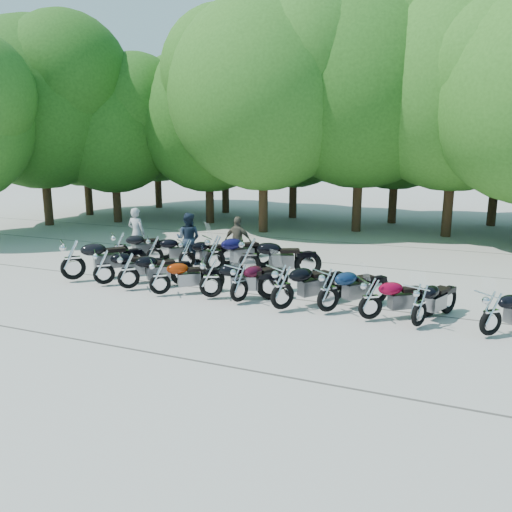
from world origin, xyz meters
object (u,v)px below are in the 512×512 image
at_px(motorcycle_3, 160,276).
at_px(motorcycle_6, 282,286).
at_px(motorcycle_7, 328,289).
at_px(motorcycle_14, 215,252).
at_px(motorcycle_5, 239,282).
at_px(motorcycle_11, 120,246).
at_px(motorcycle_15, 249,256).
at_px(motorcycle_12, 154,249).
at_px(motorcycle_10, 492,312).
at_px(rider_2, 238,241).
at_px(motorcycle_4, 211,277).
at_px(motorcycle_8, 371,297).
at_px(rider_0, 137,233).
at_px(motorcycle_2, 128,270).
at_px(motorcycle_9, 420,304).
at_px(motorcycle_0, 72,259).
at_px(motorcycle_1, 104,266).
at_px(motorcycle_13, 187,253).
at_px(rider_1, 188,238).

distance_m(motorcycle_3, motorcycle_6, 3.53).
bearing_deg(motorcycle_7, motorcycle_14, 7.76).
relative_size(motorcycle_5, motorcycle_11, 0.97).
relative_size(motorcycle_5, motorcycle_15, 0.83).
bearing_deg(motorcycle_12, motorcycle_10, -143.74).
xyz_separation_m(motorcycle_10, rider_2, (-7.73, 4.05, 0.27)).
distance_m(motorcycle_14, rider_2, 1.34).
bearing_deg(motorcycle_7, motorcycle_4, 38.21).
relative_size(motorcycle_7, motorcycle_12, 1.09).
height_order(motorcycle_8, rider_0, rider_0).
distance_m(motorcycle_2, motorcycle_3, 1.15).
xyz_separation_m(motorcycle_4, motorcycle_15, (0.08, 2.46, 0.09)).
xyz_separation_m(motorcycle_9, motorcycle_15, (-5.25, 2.63, 0.14)).
height_order(motorcycle_5, motorcycle_6, motorcycle_6).
distance_m(motorcycle_0, motorcycle_7, 7.88).
bearing_deg(motorcycle_11, motorcycle_1, 162.39).
xyz_separation_m(motorcycle_3, motorcycle_11, (-3.45, 2.84, 0.04)).
bearing_deg(motorcycle_2, motorcycle_6, -134.35).
distance_m(motorcycle_7, motorcycle_15, 3.95).
relative_size(motorcycle_1, rider_0, 1.16).
bearing_deg(rider_0, motorcycle_13, 161.76).
height_order(motorcycle_2, motorcycle_14, motorcycle_14).
distance_m(motorcycle_1, rider_0, 3.78).
distance_m(motorcycle_1, motorcycle_4, 3.52).
relative_size(motorcycle_4, motorcycle_12, 1.07).
distance_m(motorcycle_0, motorcycle_4, 4.69).
distance_m(motorcycle_13, rider_2, 1.82).
bearing_deg(motorcycle_11, rider_1, -114.49).
height_order(motorcycle_11, motorcycle_13, motorcycle_11).
xyz_separation_m(motorcycle_2, motorcycle_9, (7.91, -0.06, -0.03)).
bearing_deg(motorcycle_8, motorcycle_5, 52.80).
distance_m(motorcycle_9, motorcycle_10, 1.47).
bearing_deg(motorcycle_4, motorcycle_8, -114.21).
bearing_deg(motorcycle_9, motorcycle_14, 0.69).
bearing_deg(rider_2, motorcycle_4, 105.18).
distance_m(motorcycle_2, motorcycle_7, 5.77).
distance_m(motorcycle_5, motorcycle_12, 5.19).
height_order(motorcycle_12, rider_0, rider_0).
distance_m(motorcycle_0, rider_2, 5.36).
distance_m(motorcycle_3, motorcycle_8, 5.68).
height_order(motorcycle_0, rider_2, rider_2).
xyz_separation_m(motorcycle_12, motorcycle_15, (3.64, -0.25, 0.13)).
bearing_deg(motorcycle_9, motorcycle_10, -157.62).
bearing_deg(motorcycle_12, motorcycle_8, -148.05).
bearing_deg(motorcycle_8, motorcycle_13, 31.06).
distance_m(motorcycle_14, motorcycle_15, 1.25).
bearing_deg(motorcycle_11, motorcycle_2, 175.20).
relative_size(motorcycle_5, motorcycle_7, 0.94).
relative_size(motorcycle_8, motorcycle_10, 1.02).
bearing_deg(rider_0, motorcycle_11, 87.77).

